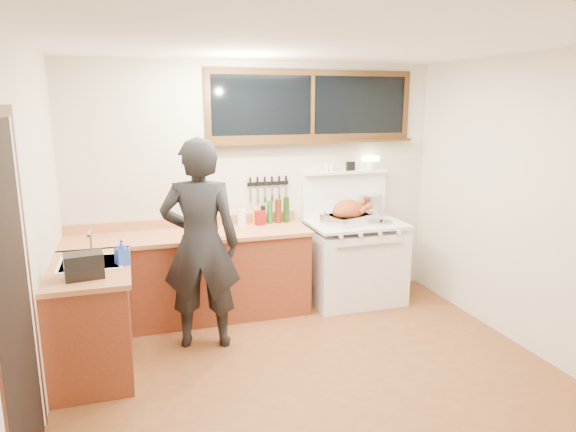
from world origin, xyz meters
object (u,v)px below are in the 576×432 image
object	(u,v)px
man	(201,244)
vintage_stove	(354,260)
cutting_board	(206,231)
roast_turkey	(349,214)

from	to	relation	value
man	vintage_stove	bearing A→B (deg)	18.04
vintage_stove	cutting_board	distance (m)	1.73
roast_turkey	cutting_board	bearing A→B (deg)	-176.21
vintage_stove	man	distance (m)	1.92
vintage_stove	man	xyz separation A→B (m)	(-1.77, -0.58, 0.48)
cutting_board	man	bearing A→B (deg)	-104.51
man	cutting_board	xyz separation A→B (m)	(0.11, 0.44, 0.00)
cutting_board	roast_turkey	world-z (taller)	roast_turkey
vintage_stove	roast_turkey	size ratio (longest dim) A/B	2.72
vintage_stove	cutting_board	size ratio (longest dim) A/B	3.55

